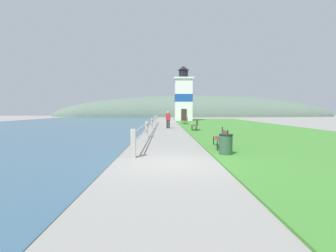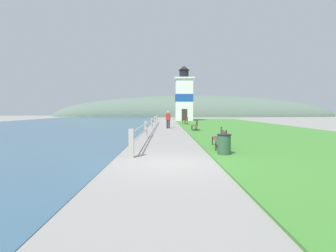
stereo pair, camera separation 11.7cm
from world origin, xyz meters
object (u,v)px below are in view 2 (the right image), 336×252
park_bench_far (186,120)px  lighthouse (184,97)px  park_bench_near (220,137)px  park_bench_midway (195,125)px  person_strolling (168,119)px  trash_bin (224,145)px

park_bench_far → lighthouse: lighthouse is taller
park_bench_near → lighthouse: (0.61, 32.21, 3.46)m
park_bench_near → park_bench_midway: (0.06, 10.64, -0.00)m
person_strolling → park_bench_midway: bearing=-129.5°
park_bench_midway → trash_bin: bearing=92.7°
park_bench_midway → trash_bin: 12.48m
park_bench_far → person_strolling: 7.49m
park_bench_far → person_strolling: size_ratio=1.09×
trash_bin → lighthouse: bearing=88.6°
lighthouse → person_strolling: (-2.84, -18.48, -3.09)m
lighthouse → park_bench_midway: bearing=-91.5°
person_strolling → trash_bin: (1.99, -15.56, -0.49)m
person_strolling → trash_bin: 15.69m
park_bench_midway → person_strolling: person_strolling is taller
park_bench_near → park_bench_midway: same height
person_strolling → lighthouse: bearing=5.2°
park_bench_near → person_strolling: (-2.23, 13.73, 0.38)m
park_bench_near → park_bench_far: bearing=-84.1°
park_bench_far → park_bench_near: bearing=87.3°
park_bench_near → lighthouse: lighthouse is taller
park_bench_near → park_bench_far: (0.03, 20.86, -0.00)m
park_bench_near → trash_bin: (-0.24, -1.83, -0.12)m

